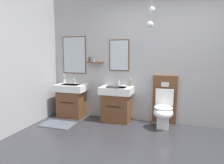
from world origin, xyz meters
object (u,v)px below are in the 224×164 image
(toothbrush_cup, at_px, (65,81))
(vanity_sink_left, at_px, (72,99))
(toilet, at_px, (164,108))
(vanity_sink_right, at_px, (117,103))
(soap_dispenser, at_px, (131,83))
(folded_hand_towel, at_px, (113,87))

(toothbrush_cup, bearing_deg, vanity_sink_left, -31.51)
(toilet, bearing_deg, vanity_sink_right, 179.82)
(vanity_sink_left, height_order, soap_dispenser, soap_dispenser)
(folded_hand_towel, bearing_deg, toilet, 7.45)
(vanity_sink_left, bearing_deg, soap_dispenser, 7.14)
(vanity_sink_right, bearing_deg, vanity_sink_left, 180.00)
(vanity_sink_left, bearing_deg, toothbrush_cup, 148.49)
(toothbrush_cup, xyz_separation_m, soap_dispenser, (1.60, 0.01, 0.02))
(vanity_sink_left, xyz_separation_m, toilet, (2.06, -0.00, -0.02))
(toilet, bearing_deg, soap_dispenser, 166.55)
(vanity_sink_right, distance_m, toothbrush_cup, 1.40)
(soap_dispenser, bearing_deg, toothbrush_cup, -179.64)
(vanity_sink_right, bearing_deg, soap_dispenser, 32.14)
(toothbrush_cup, relative_size, soap_dispenser, 1.09)
(toothbrush_cup, bearing_deg, vanity_sink_right, -6.76)
(soap_dispenser, xyz_separation_m, folded_hand_towel, (-0.31, -0.30, -0.05))
(toilet, bearing_deg, toothbrush_cup, 176.02)
(soap_dispenser, height_order, folded_hand_towel, soap_dispenser)
(vanity_sink_left, distance_m, toothbrush_cup, 0.50)
(vanity_sink_right, xyz_separation_m, toothbrush_cup, (-1.33, 0.16, 0.40))
(vanity_sink_left, relative_size, toilet, 0.74)
(vanity_sink_right, xyz_separation_m, folded_hand_towel, (-0.04, -0.14, 0.37))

